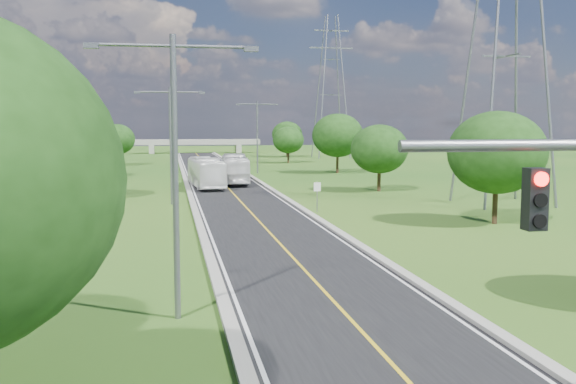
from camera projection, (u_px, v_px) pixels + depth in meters
name	position (u px, v px, depth m)	size (l,w,h in m)	color
ground	(226.00, 186.00, 70.99)	(260.00, 260.00, 0.00)	#1D4A14
road	(222.00, 181.00, 76.85)	(8.00, 150.00, 0.06)	black
curb_left	(186.00, 181.00, 76.06)	(0.50, 150.00, 0.22)	gray
curb_right	(257.00, 180.00, 77.61)	(0.50, 150.00, 0.22)	gray
speed_limit_sign	(317.00, 192.00, 50.25)	(0.55, 0.09, 2.40)	slate
overpass	(195.00, 143.00, 148.92)	(30.00, 3.00, 3.20)	gray
streetlight_near_left	(175.00, 153.00, 22.34)	(5.90, 0.25, 10.00)	slate
streetlight_mid_left	(171.00, 135.00, 54.59)	(5.90, 0.25, 10.00)	slate
streetlight_far_right	(257.00, 131.00, 89.04)	(5.90, 0.25, 10.00)	slate
power_tower_near	(507.00, 39.00, 53.95)	(9.00, 6.40, 28.00)	slate
power_tower_far	(331.00, 88.00, 127.99)	(9.00, 6.40, 28.00)	slate
tree_lc	(69.00, 139.00, 57.88)	(7.56, 7.56, 8.79)	black
tree_ld	(82.00, 139.00, 81.04)	(6.72, 6.72, 7.82)	black
tree_le	(117.00, 139.00, 105.02)	(5.88, 5.88, 6.84)	black
tree_rb	(497.00, 153.00, 44.05)	(6.72, 6.72, 7.82)	black
tree_rc	(379.00, 149.00, 65.44)	(5.88, 5.88, 6.84)	black
tree_rd	(338.00, 135.00, 89.16)	(7.14, 7.14, 8.30)	black
tree_re	(288.00, 140.00, 112.30)	(5.46, 5.46, 6.35)	black
tree_rf	(287.00, 134.00, 132.42)	(6.30, 6.30, 7.33)	black
bus_outbound	(235.00, 169.00, 73.90)	(2.79, 11.92, 3.32)	silver
bus_inbound	(206.00, 172.00, 69.36)	(2.69, 11.50, 3.20)	white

